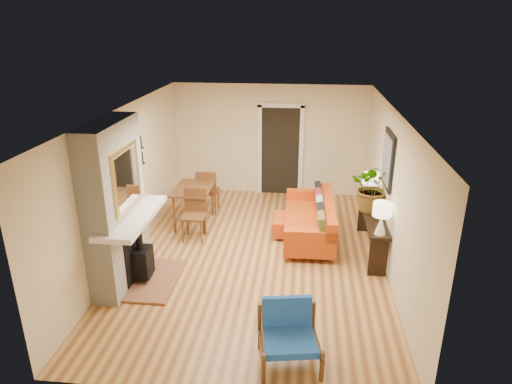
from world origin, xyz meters
TOP-DOWN VIEW (x-y plane):
  - room_shell at (0.60, 2.63)m, footprint 6.50×6.50m
  - fireplace at (-2.00, -1.00)m, footprint 1.09×1.68m
  - sofa at (1.03, 0.87)m, footprint 0.95×2.14m
  - ottoman at (0.62, 0.95)m, footprint 0.71×0.71m
  - blue_chair at (0.70, -2.55)m, footprint 0.83×0.82m
  - dining_table at (-1.30, 1.24)m, footprint 0.74×1.80m
  - console_table at (2.07, 0.41)m, footprint 0.34×1.85m
  - lamp_near at (2.07, -0.36)m, footprint 0.30×0.30m
  - lamp_far at (2.07, 1.11)m, footprint 0.30×0.30m
  - houseplant at (2.06, 0.60)m, footprint 0.85×0.75m

SIDE VIEW (x-z plane):
  - ottoman at x=0.62m, z-range 0.03..0.39m
  - sofa at x=1.03m, z-range -0.05..0.79m
  - blue_chair at x=0.70m, z-range 0.03..0.79m
  - console_table at x=2.07m, z-range 0.21..0.94m
  - dining_table at x=-1.30m, z-range 0.15..1.12m
  - lamp_near at x=2.07m, z-range 0.79..1.33m
  - lamp_far at x=2.07m, z-range 0.79..1.33m
  - houseplant at x=2.06m, z-range 0.72..1.63m
  - room_shell at x=0.60m, z-range -2.01..4.49m
  - fireplace at x=-2.00m, z-range -0.06..2.54m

